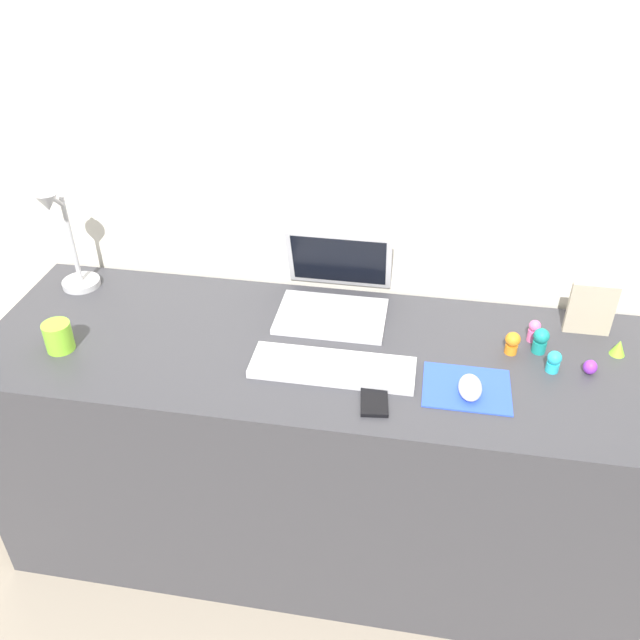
% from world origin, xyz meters
% --- Properties ---
extents(ground_plane, '(6.00, 6.00, 0.00)m').
position_xyz_m(ground_plane, '(0.00, 0.00, 0.00)').
color(ground_plane, gray).
extents(back_wall, '(2.99, 0.05, 1.62)m').
position_xyz_m(back_wall, '(0.00, 0.34, 0.81)').
color(back_wall, silver).
rests_on(back_wall, ground_plane).
extents(desk, '(1.79, 0.60, 0.74)m').
position_xyz_m(desk, '(0.00, 0.00, 0.37)').
color(desk, '#38383D').
rests_on(desk, ground_plane).
extents(laptop, '(0.30, 0.28, 0.20)m').
position_xyz_m(laptop, '(0.01, 0.20, 0.79)').
color(laptop, silver).
rests_on(laptop, desk).
extents(keyboard, '(0.41, 0.13, 0.02)m').
position_xyz_m(keyboard, '(0.05, -0.09, 0.75)').
color(keyboard, silver).
rests_on(keyboard, desk).
extents(mousepad, '(0.21, 0.17, 0.00)m').
position_xyz_m(mousepad, '(0.38, -0.10, 0.74)').
color(mousepad, blue).
rests_on(mousepad, desk).
extents(mouse, '(0.06, 0.10, 0.03)m').
position_xyz_m(mouse, '(0.39, -0.12, 0.76)').
color(mouse, silver).
rests_on(mouse, mousepad).
extents(cell_phone, '(0.08, 0.13, 0.01)m').
position_xyz_m(cell_phone, '(0.17, -0.18, 0.74)').
color(cell_phone, black).
rests_on(cell_phone, desk).
extents(desk_lamp, '(0.11, 0.16, 0.33)m').
position_xyz_m(desk_lamp, '(-0.75, 0.16, 0.90)').
color(desk_lamp, '#B7B7BC').
rests_on(desk_lamp, desk).
extents(picture_frame, '(0.12, 0.02, 0.15)m').
position_xyz_m(picture_frame, '(0.70, 0.19, 0.81)').
color(picture_frame, '#B2A58C').
rests_on(picture_frame, desk).
extents(coffee_mug, '(0.07, 0.07, 0.08)m').
position_xyz_m(coffee_mug, '(-0.66, -0.12, 0.78)').
color(coffee_mug, '#8CDB33').
rests_on(coffee_mug, desk).
extents(toy_figurine_cyan, '(0.04, 0.04, 0.06)m').
position_xyz_m(toy_figurine_cyan, '(0.59, 0.01, 0.77)').
color(toy_figurine_cyan, '#28B7CC').
rests_on(toy_figurine_cyan, desk).
extents(toy_figurine_orange, '(0.04, 0.04, 0.06)m').
position_xyz_m(toy_figurine_orange, '(0.49, 0.06, 0.77)').
color(toy_figurine_orange, orange).
rests_on(toy_figurine_orange, desk).
extents(toy_figurine_lime, '(0.04, 0.04, 0.04)m').
position_xyz_m(toy_figurine_lime, '(0.77, 0.10, 0.76)').
color(toy_figurine_lime, '#8CDB33').
rests_on(toy_figurine_lime, desk).
extents(toy_figurine_teal, '(0.04, 0.04, 0.07)m').
position_xyz_m(toy_figurine_teal, '(0.57, 0.08, 0.78)').
color(toy_figurine_teal, teal).
rests_on(toy_figurine_teal, desk).
extents(toy_figurine_purple, '(0.03, 0.03, 0.04)m').
position_xyz_m(toy_figurine_purple, '(0.68, 0.01, 0.76)').
color(toy_figurine_purple, purple).
rests_on(toy_figurine_purple, desk).
extents(toy_figurine_pink, '(0.03, 0.03, 0.06)m').
position_xyz_m(toy_figurine_pink, '(0.55, 0.13, 0.77)').
color(toy_figurine_pink, pink).
rests_on(toy_figurine_pink, desk).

